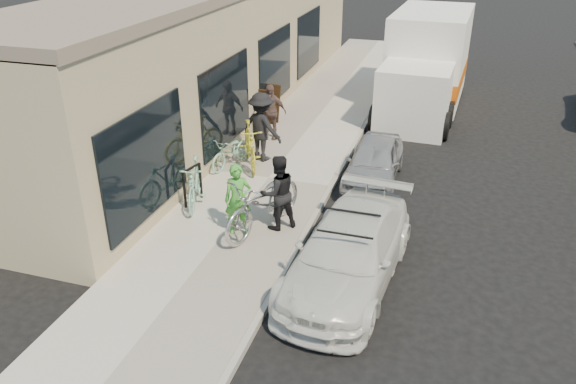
# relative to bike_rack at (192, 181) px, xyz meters

# --- Properties ---
(ground) EXTENTS (120.00, 120.00, 0.00)m
(ground) POSITION_rel_bike_rack_xyz_m (3.18, -1.26, -0.68)
(ground) COLOR black
(ground) RESTS_ON ground
(sidewalk) EXTENTS (3.00, 34.00, 0.15)m
(sidewalk) POSITION_rel_bike_rack_xyz_m (1.18, 1.74, -0.60)
(sidewalk) COLOR #B3ACA1
(sidewalk) RESTS_ON ground
(curb) EXTENTS (0.12, 34.00, 0.13)m
(curb) POSITION_rel_bike_rack_xyz_m (2.73, 1.74, -0.61)
(curb) COLOR gray
(curb) RESTS_ON ground
(storefront) EXTENTS (3.60, 20.00, 4.22)m
(storefront) POSITION_rel_bike_rack_xyz_m (-2.06, 6.73, 1.45)
(storefront) COLOR tan
(storefront) RESTS_ON ground
(bike_rack) EXTENTS (0.18, 0.61, 0.87)m
(bike_rack) POSITION_rel_bike_rack_xyz_m (0.00, 0.00, 0.00)
(bike_rack) COLOR black
(bike_rack) RESTS_ON sidewalk
(sandwich_board) EXTENTS (0.74, 0.75, 1.13)m
(sandwich_board) POSITION_rel_bike_rack_xyz_m (-0.19, 5.48, 0.05)
(sandwich_board) COLOR black
(sandwich_board) RESTS_ON sidewalk
(sedan_white) EXTENTS (2.04, 4.28, 1.25)m
(sedan_white) POSITION_rel_bike_rack_xyz_m (3.87, -1.70, -0.07)
(sedan_white) COLOR silver
(sedan_white) RESTS_ON ground
(sedan_silver) EXTENTS (1.29, 3.12, 1.06)m
(sedan_silver) POSITION_rel_bike_rack_xyz_m (3.61, 2.61, -0.15)
(sedan_silver) COLOR #A3A3A9
(sedan_silver) RESTS_ON ground
(moving_truck) EXTENTS (2.63, 6.37, 3.08)m
(moving_truck) POSITION_rel_bike_rack_xyz_m (4.21, 9.10, 0.69)
(moving_truck) COLOR white
(moving_truck) RESTS_ON ground
(tandem_bike) EXTENTS (1.50, 2.46, 1.22)m
(tandem_bike) POSITION_rel_bike_rack_xyz_m (1.91, -0.65, 0.08)
(tandem_bike) COLOR #B0B0B3
(tandem_bike) RESTS_ON sidewalk
(woman_rider) EXTENTS (0.64, 0.55, 1.48)m
(woman_rider) POSITION_rel_bike_rack_xyz_m (1.45, -0.90, 0.21)
(woman_rider) COLOR green
(woman_rider) RESTS_ON sidewalk
(man_standing) EXTENTS (0.98, 0.97, 1.59)m
(man_standing) POSITION_rel_bike_rack_xyz_m (2.15, -0.48, 0.27)
(man_standing) COLOR black
(man_standing) RESTS_ON sidewalk
(cruiser_bike_a) EXTENTS (0.96, 1.77, 1.02)m
(cruiser_bike_a) POSITION_rel_bike_rack_xyz_m (0.07, -0.03, -0.02)
(cruiser_bike_a) COLOR #88CBB0
(cruiser_bike_a) RESTS_ON sidewalk
(cruiser_bike_b) EXTENTS (0.87, 1.61, 0.80)m
(cruiser_bike_b) POSITION_rel_bike_rack_xyz_m (0.03, 2.13, -0.13)
(cruiser_bike_b) COLOR #88CBB0
(cruiser_bike_b) RESTS_ON sidewalk
(cruiser_bike_c) EXTENTS (1.34, 1.90, 1.12)m
(cruiser_bike_c) POSITION_rel_bike_rack_xyz_m (0.50, 2.27, 0.03)
(cruiser_bike_c) COLOR gold
(cruiser_bike_c) RESTS_ON sidewalk
(bystander_a) EXTENTS (1.32, 1.01, 1.80)m
(bystander_a) POSITION_rel_bike_rack_xyz_m (0.65, 2.76, 0.37)
(bystander_a) COLOR black
(bystander_a) RESTS_ON sidewalk
(bystander_b) EXTENTS (0.98, 0.56, 1.58)m
(bystander_b) POSITION_rel_bike_rack_xyz_m (0.35, 4.28, 0.26)
(bystander_b) COLOR brown
(bystander_b) RESTS_ON sidewalk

